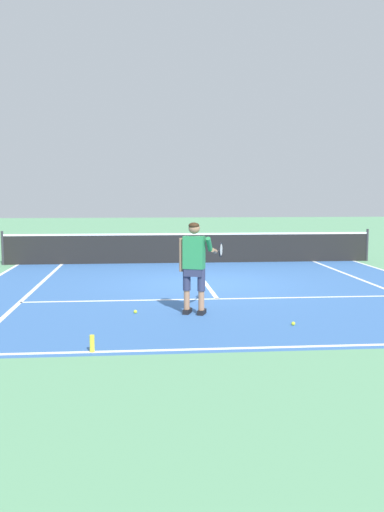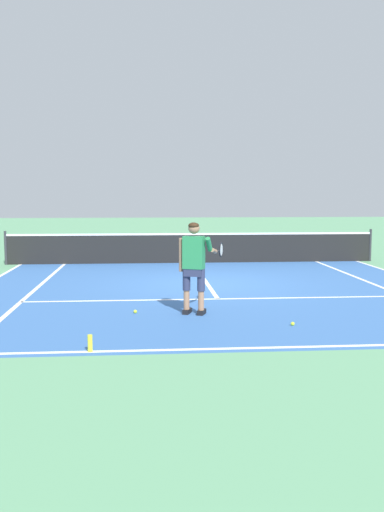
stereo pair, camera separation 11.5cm
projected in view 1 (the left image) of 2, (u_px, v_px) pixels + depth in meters
The scene contains 12 objects.
ground_plane at pixel (206, 284), 14.09m from camera, with size 80.00×80.00×0.00m, color #609E70.
court_inner_surface at pixel (210, 289), 13.29m from camera, with size 10.98×10.67×0.00m, color #3866A8.
line_baseline at pixel (254, 348), 8.21m from camera, with size 10.98×0.10×0.01m, color white.
line_service at pixel (217, 299), 12.04m from camera, with size 8.23×0.10×0.01m, color white.
line_centre_service at pixel (201, 277), 15.20m from camera, with size 0.10×6.40×0.01m, color white.
line_singles_left at pixel (31, 292), 12.91m from camera, with size 0.10×10.27×0.01m, color white.
line_singles_right at pixel (378, 286), 13.67m from camera, with size 0.10×10.27×0.01m, color white.
tennis_net at pixel (190, 248), 18.32m from camera, with size 11.96×0.08×1.07m.
tennis_player at pixel (195, 261), 10.42m from camera, with size 0.93×1.00×1.71m.
tennis_ball_near_feet at pixel (135, 312), 10.58m from camera, with size 0.07×0.07×0.07m, color #CCE02D.
tennis_ball_by_baseline at pixel (293, 324), 9.61m from camera, with size 0.07×0.07×0.07m, color #CCE02D.
water_bottle at pixel (92, 344), 7.98m from camera, with size 0.07×0.07×0.25m, color yellow.
Camera 1 is at (-1.63, -13.84, 2.23)m, focal length 39.64 mm.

